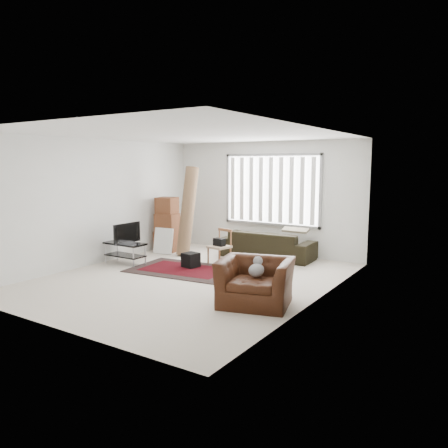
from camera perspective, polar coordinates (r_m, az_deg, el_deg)
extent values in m
plane|color=beige|center=(8.39, -4.38, -7.12)|extent=(6.00, 6.00, 0.00)
cube|color=white|center=(8.12, -4.58, 11.62)|extent=(5.00, 6.00, 0.02)
cube|color=silver|center=(10.68, 5.33, 3.44)|extent=(5.00, 0.02, 2.70)
cube|color=silver|center=(6.06, -21.93, -0.42)|extent=(5.00, 0.02, 2.70)
cube|color=silver|center=(9.86, -16.13, 2.81)|extent=(0.02, 6.00, 2.70)
cube|color=silver|center=(6.93, 12.21, 0.94)|extent=(0.02, 6.00, 2.70)
cube|color=white|center=(10.56, 6.26, 4.47)|extent=(2.40, 0.01, 1.60)
cube|color=gray|center=(10.54, 6.21, 4.46)|extent=(2.52, 0.06, 1.72)
cube|color=white|center=(10.50, 6.12, 4.45)|extent=(2.40, 0.02, 1.55)
cube|color=black|center=(9.05, -5.23, -5.95)|extent=(2.30, 1.66, 0.02)
cube|color=#3F050B|center=(9.05, -5.23, -5.89)|extent=(1.80, 1.17, 0.00)
cube|color=black|center=(9.72, -12.82, -2.50)|extent=(0.94, 0.42, 0.04)
cube|color=black|center=(9.77, -12.78, -4.02)|extent=(0.90, 0.39, 0.03)
cylinder|color=#B2B2B7|center=(9.94, -15.23, -3.62)|extent=(0.03, 0.03, 0.47)
cylinder|color=#B2B2B7|center=(9.34, -11.75, -4.23)|extent=(0.03, 0.03, 0.47)
cylinder|color=#B2B2B7|center=(10.18, -13.74, -3.30)|extent=(0.03, 0.03, 0.47)
cylinder|color=#B2B2B7|center=(9.59, -10.25, -3.88)|extent=(0.03, 0.03, 0.47)
imported|color=black|center=(9.68, -12.87, -1.12)|extent=(0.10, 0.76, 0.44)
cube|color=black|center=(9.21, -4.36, -4.69)|extent=(0.34, 0.34, 0.30)
cube|color=brown|center=(11.02, -7.37, -2.23)|extent=(0.63, 0.59, 0.50)
cube|color=brown|center=(10.91, -7.44, 0.19)|extent=(0.57, 0.53, 0.45)
cube|color=brown|center=(10.93, -7.47, 2.43)|extent=(0.52, 0.52, 0.40)
cube|color=silver|center=(10.68, -7.92, -2.20)|extent=(0.51, 0.24, 0.63)
cylinder|color=brown|center=(10.39, -4.78, 1.71)|extent=(0.40, 0.70, 2.11)
imported|color=black|center=(10.14, 5.71, -2.13)|extent=(2.19, 1.01, 0.83)
cube|color=tan|center=(9.47, -0.61, -3.00)|extent=(0.48, 0.48, 0.05)
cylinder|color=brown|center=(9.50, -2.08, -4.14)|extent=(0.04, 0.04, 0.38)
cylinder|color=brown|center=(9.27, -0.58, -4.44)|extent=(0.04, 0.04, 0.38)
cylinder|color=brown|center=(9.74, -0.64, -3.84)|extent=(0.04, 0.04, 0.38)
cylinder|color=brown|center=(9.51, 0.86, -4.12)|extent=(0.04, 0.04, 0.38)
cube|color=brown|center=(9.54, 0.15, -0.78)|extent=(0.39, 0.11, 0.06)
cube|color=brown|center=(9.68, -0.60, -1.62)|extent=(0.04, 0.04, 0.38)
cube|color=brown|center=(9.45, 0.91, -1.85)|extent=(0.04, 0.04, 0.38)
cube|color=black|center=(9.45, -0.61, -2.38)|extent=(0.28, 0.19, 0.16)
imported|color=#3A190B|center=(6.79, 4.14, -7.15)|extent=(1.32, 1.22, 0.82)
ellipsoid|color=#59595B|center=(6.76, 4.15, -6.15)|extent=(0.29, 0.34, 0.20)
sphere|color=#59595B|center=(6.88, 4.45, -4.85)|extent=(0.15, 0.15, 0.15)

